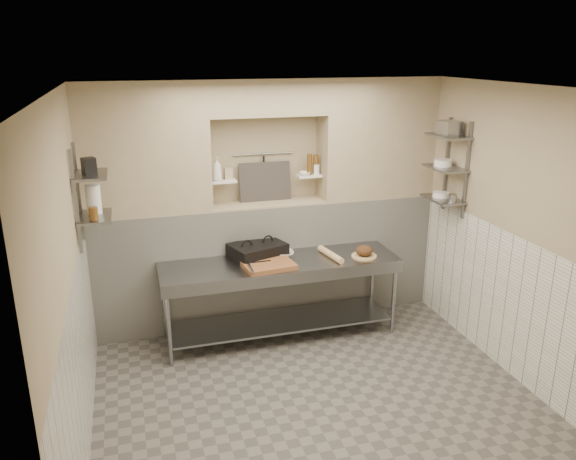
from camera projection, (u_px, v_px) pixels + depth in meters
name	position (u px, v px, depth m)	size (l,w,h in m)	color
floor	(315.00, 400.00, 5.28)	(4.00, 3.90, 0.10)	#5F5A54
ceiling	(320.00, 82.00, 4.39)	(4.00, 3.90, 0.10)	silver
wall_left	(64.00, 282.00, 4.29)	(0.10, 3.90, 2.80)	tan
wall_right	(519.00, 234.00, 5.38)	(0.10, 3.90, 2.80)	tan
wall_back	(262.00, 199.00, 6.66)	(4.00, 0.10, 2.80)	tan
wall_front	(439.00, 381.00, 3.00)	(4.00, 0.10, 2.80)	tan
backwall_lower	(268.00, 261.00, 6.65)	(4.00, 0.40, 1.40)	white
alcove_sill	(267.00, 203.00, 6.43)	(1.30, 0.40, 0.02)	tan
backwall_pillar_left	(144.00, 149.00, 5.86)	(1.35, 0.40, 1.40)	tan
backwall_pillar_right	(376.00, 138.00, 6.57)	(1.35, 0.40, 1.40)	tan
backwall_header	(266.00, 97.00, 6.06)	(1.30, 0.40, 0.40)	tan
wainscot_left	(82.00, 361.00, 4.52)	(0.02, 3.90, 1.40)	white
wainscot_right	(505.00, 302.00, 5.58)	(0.02, 3.90, 1.40)	white
alcove_shelf_left	(223.00, 181.00, 6.21)	(0.28, 0.16, 0.03)	white
alcove_shelf_right	(309.00, 176.00, 6.47)	(0.28, 0.16, 0.03)	white
utensil_rail	(263.00, 154.00, 6.42)	(0.02, 0.02, 0.70)	gray
hanging_steel	(264.00, 169.00, 6.45)	(0.02, 0.02, 0.30)	black
splash_panel	(265.00, 182.00, 6.45)	(0.60, 0.02, 0.45)	#383330
shelf_rail_left_a	(78.00, 192.00, 5.33)	(0.03, 0.03, 0.95)	slate
shelf_rail_left_b	(76.00, 202.00, 4.96)	(0.03, 0.03, 0.95)	slate
wall_shelf_left_lower	(95.00, 217.00, 5.24)	(0.30, 0.50, 0.03)	slate
wall_shelf_left_upper	(90.00, 175.00, 5.12)	(0.30, 0.50, 0.03)	slate
shelf_rail_right_a	(446.00, 164.00, 6.36)	(0.03, 0.03, 1.05)	slate
shelf_rail_right_b	(467.00, 171.00, 6.00)	(0.03, 0.03, 1.05)	slate
wall_shelf_right_lower	(443.00, 199.00, 6.25)	(0.30, 0.50, 0.03)	slate
wall_shelf_right_mid	(445.00, 168.00, 6.14)	(0.30, 0.50, 0.03)	slate
wall_shelf_right_upper	(448.00, 136.00, 6.03)	(0.30, 0.50, 0.03)	slate
prep_table	(281.00, 284.00, 6.15)	(2.60, 0.70, 0.90)	gray
panini_press	(258.00, 250.00, 6.18)	(0.68, 0.58, 0.16)	black
cutting_board	(269.00, 265.00, 5.91)	(0.52, 0.37, 0.05)	brown
knife_blade	(258.00, 262.00, 5.92)	(0.28, 0.03, 0.01)	gray
tongs	(251.00, 268.00, 5.75)	(0.02, 0.02, 0.27)	gray
mixing_bowl	(284.00, 254.00, 6.23)	(0.22, 0.22, 0.05)	white
rolling_pin	(331.00, 254.00, 6.18)	(0.07, 0.07, 0.47)	tan
bread_board	(364.00, 256.00, 6.21)	(0.28, 0.28, 0.02)	tan
bread_loaf	(364.00, 251.00, 6.19)	(0.19, 0.19, 0.11)	#4C2D19
bottle_soap	(217.00, 169.00, 6.11)	(0.10, 0.10, 0.26)	white
jar_alcove	(228.00, 173.00, 6.23)	(0.09, 0.09, 0.13)	tan
bowl_alcove	(305.00, 174.00, 6.43)	(0.13, 0.13, 0.04)	white
condiment_a	(316.00, 164.00, 6.45)	(0.06, 0.06, 0.23)	#553612
condiment_b	(310.00, 164.00, 6.45)	(0.06, 0.06, 0.24)	#553612
condiment_c	(316.00, 169.00, 6.47)	(0.07, 0.07, 0.12)	white
jug_left	(93.00, 199.00, 5.27)	(0.14, 0.14, 0.27)	white
jar_left	(93.00, 214.00, 5.08)	(0.08, 0.08, 0.12)	#553612
box_left_upper	(89.00, 166.00, 5.05)	(0.11, 0.11, 0.15)	black
bowl_right	(441.00, 195.00, 6.28)	(0.18, 0.18, 0.05)	white
canister_right	(452.00, 198.00, 6.06)	(0.09, 0.09, 0.09)	gray
bowl_right_mid	(443.00, 163.00, 6.18)	(0.20, 0.20, 0.07)	white
basket_right	(449.00, 128.00, 6.01)	(0.19, 0.24, 0.15)	gray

